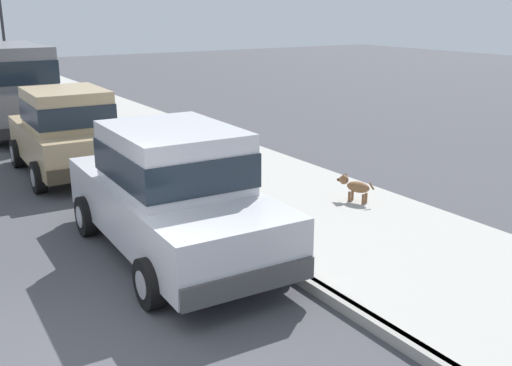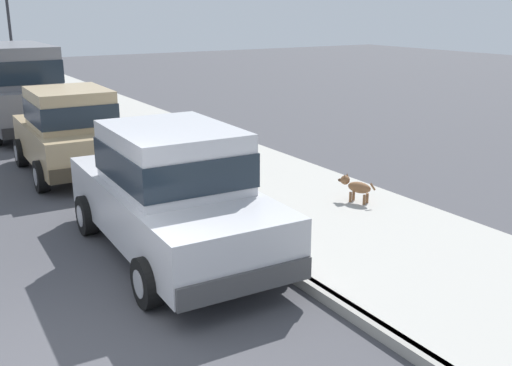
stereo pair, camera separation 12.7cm
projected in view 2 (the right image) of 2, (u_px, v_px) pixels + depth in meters
The scene contains 8 objects.
curb at pixel (316, 289), 7.51m from camera, with size 0.16×64.00×0.14m, color gray.
sidewalk at pixel (417, 259), 8.42m from camera, with size 3.60×64.00×0.14m, color #A8A59E.
car_silver_sedan at pixel (172, 190), 8.52m from camera, with size 2.13×4.65×1.92m.
car_tan_hatchback at pixel (70, 130), 12.74m from camera, with size 2.02×3.84×1.88m.
car_grey_van at pixel (18, 84), 16.96m from camera, with size 2.15×4.90×2.52m.
dog_brown at pixel (356, 186), 10.61m from camera, with size 0.37×0.72×0.49m.
fire_hydrant at pixel (185, 169), 11.60m from camera, with size 0.34×0.24×0.72m.
street_lamp at pixel (9, 23), 24.66m from camera, with size 0.36×0.36×4.42m.
Camera 2 is at (-1.01, -5.41, 3.51)m, focal length 41.52 mm.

